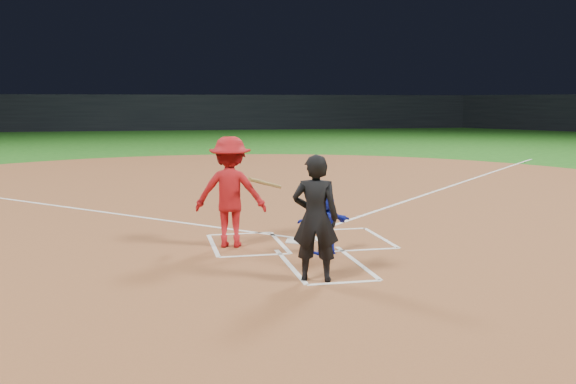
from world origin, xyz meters
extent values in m
plane|color=#1B5916|center=(0.00, 0.00, 0.00)|extent=(120.00, 120.00, 0.00)
cylinder|color=brown|center=(0.00, 6.00, 0.01)|extent=(28.00, 28.00, 0.01)
cube|color=black|center=(0.00, 48.00, 1.60)|extent=(80.00, 1.20, 3.20)
cylinder|color=silver|center=(0.00, 0.00, 0.02)|extent=(0.60, 0.60, 0.02)
imported|color=#1625B8|center=(0.21, -1.04, 0.53)|extent=(1.00, 0.46, 1.04)
imported|color=black|center=(-0.37, -2.58, 0.93)|extent=(0.78, 0.64, 1.83)
cube|color=white|center=(-0.98, 0.92, 0.01)|extent=(1.22, 0.08, 0.01)
cube|color=white|center=(-0.98, -0.92, 0.01)|extent=(1.22, 0.08, 0.01)
cube|color=white|center=(-0.37, 0.00, 0.01)|extent=(0.08, 1.83, 0.01)
cube|color=white|center=(-1.59, 0.00, 0.01)|extent=(0.08, 1.83, 0.01)
cube|color=white|center=(0.98, 0.92, 0.01)|extent=(1.22, 0.08, 0.01)
cube|color=white|center=(0.98, -0.92, 0.01)|extent=(1.22, 0.08, 0.01)
cube|color=white|center=(0.37, 0.00, 0.01)|extent=(0.08, 1.83, 0.01)
cube|color=white|center=(1.59, 0.00, 0.01)|extent=(0.08, 1.83, 0.01)
cube|color=white|center=(-0.55, -1.70, 0.01)|extent=(0.08, 2.20, 0.01)
cube|color=white|center=(0.55, -1.70, 0.01)|extent=(0.08, 2.20, 0.01)
cube|color=white|center=(0.00, -2.80, 0.01)|extent=(1.10, 0.08, 0.01)
cube|color=white|center=(7.07, 7.37, 0.01)|extent=(14.21, 14.21, 0.01)
imported|color=#A91217|center=(-1.28, -0.11, 0.99)|extent=(1.41, 1.02, 1.96)
cylinder|color=olive|center=(-0.68, -0.26, 1.15)|extent=(0.69, 0.58, 0.28)
camera|label=1|loc=(-2.67, -11.30, 2.58)|focal=40.00mm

